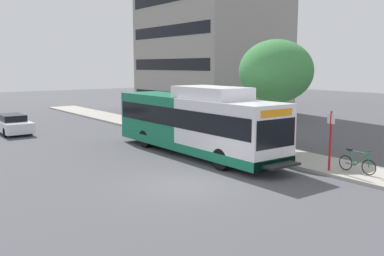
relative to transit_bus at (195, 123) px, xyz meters
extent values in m
plane|color=#4C4C51|center=(-3.73, 3.57, -1.70)|extent=(120.00, 120.00, 0.00)
cube|color=#A8A399|center=(3.27, 1.57, -1.63)|extent=(3.00, 56.00, 0.14)
cube|color=white|center=(0.00, -2.82, -0.02)|extent=(2.54, 5.80, 2.73)
cube|color=#14724C|center=(0.00, 2.98, -0.02)|extent=(2.54, 5.80, 2.73)
cube|color=#14724C|center=(0.00, 0.08, -1.16)|extent=(2.57, 11.60, 0.44)
cube|color=black|center=(0.00, 0.08, 0.35)|extent=(2.58, 11.25, 0.96)
cube|color=black|center=(0.00, -5.68, 0.15)|extent=(2.34, 0.10, 1.24)
cube|color=orange|center=(0.00, -5.69, 1.02)|extent=(1.90, 0.08, 0.32)
cube|color=white|center=(0.00, -1.37, 1.65)|extent=(2.16, 4.06, 0.60)
cube|color=black|center=(0.00, -6.07, -1.15)|extent=(1.78, 0.60, 0.10)
cylinder|color=black|center=(-1.13, -3.51, -1.20)|extent=(0.30, 1.00, 1.00)
cylinder|color=black|center=(1.13, -3.51, -1.20)|extent=(0.30, 1.00, 1.00)
cylinder|color=black|center=(-1.13, 3.27, -1.20)|extent=(0.30, 1.00, 1.00)
cylinder|color=black|center=(1.13, 3.27, -1.20)|extent=(0.30, 1.00, 1.00)
cylinder|color=red|center=(2.31, -6.75, -0.26)|extent=(0.10, 0.10, 2.60)
cube|color=white|center=(2.29, -6.75, 0.74)|extent=(0.04, 0.36, 0.48)
torus|color=black|center=(2.90, -8.26, -1.23)|extent=(0.04, 0.66, 0.66)
torus|color=black|center=(2.90, -7.16, -1.23)|extent=(0.04, 0.66, 0.66)
cylinder|color=#19723F|center=(2.90, -7.91, -0.96)|extent=(0.05, 0.64, 0.64)
cylinder|color=#19723F|center=(2.90, -7.46, -0.96)|extent=(0.05, 0.34, 0.62)
cylinder|color=#19723F|center=(2.90, -7.76, -0.66)|extent=(0.05, 0.90, 0.05)
cylinder|color=#19723F|center=(2.90, -7.39, -1.25)|extent=(0.05, 0.45, 0.08)
cylinder|color=#19723F|center=(2.90, -8.24, -0.90)|extent=(0.05, 0.10, 0.67)
cylinder|color=black|center=(2.90, -8.21, -0.56)|extent=(0.52, 0.03, 0.03)
cube|color=black|center=(2.90, -7.31, -0.62)|extent=(0.12, 0.24, 0.06)
cylinder|color=#4C3823|center=(4.03, -1.92, -0.18)|extent=(0.28, 0.28, 2.76)
ellipsoid|color=#3D8442|center=(4.03, -1.92, 2.69)|extent=(3.98, 3.98, 3.39)
cube|color=silver|center=(-5.98, 13.19, -1.15)|extent=(1.80, 4.50, 0.70)
cube|color=black|center=(-5.98, 13.29, -0.65)|extent=(1.48, 2.34, 0.56)
cylinder|color=black|center=(-6.78, 11.84, -1.38)|extent=(0.20, 0.64, 0.64)
cylinder|color=black|center=(-5.18, 11.84, -1.38)|extent=(0.20, 0.64, 0.64)
cylinder|color=black|center=(-5.18, 14.54, -1.38)|extent=(0.20, 0.64, 0.64)
cube|color=black|center=(15.02, 17.34, -0.10)|extent=(10.54, 12.95, 1.10)
cube|color=black|center=(15.02, 17.34, 3.10)|extent=(10.54, 12.95, 1.10)
cube|color=black|center=(15.02, 17.34, 6.30)|extent=(10.54, 12.95, 1.10)
cube|color=black|center=(15.02, 17.34, 9.50)|extent=(10.54, 12.95, 1.10)
camera|label=1|loc=(-13.34, -17.82, 2.97)|focal=39.82mm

